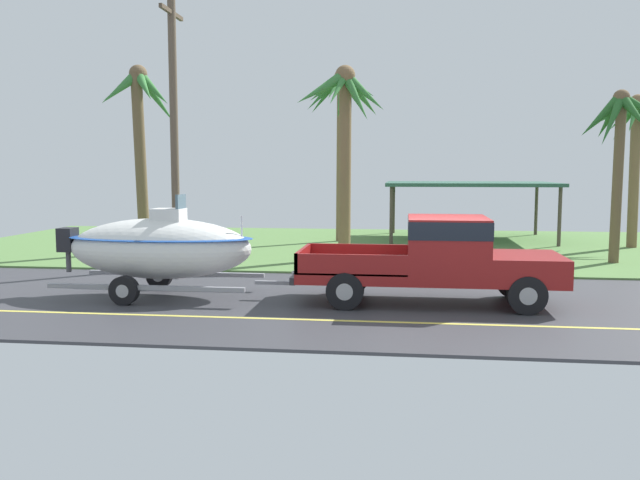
{
  "coord_description": "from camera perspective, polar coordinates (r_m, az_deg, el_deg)",
  "views": [
    {
      "loc": [
        -0.71,
        -14.56,
        2.95
      ],
      "look_at": [
        -2.69,
        0.88,
        1.31
      ],
      "focal_mm": 37.29,
      "sensor_mm": 36.0,
      "label": 1
    }
  ],
  "objects": [
    {
      "name": "palm_tree_mid",
      "position": [
        24.27,
        -15.17,
        10.26
      ],
      "size": [
        2.54,
        2.83,
        6.58
      ],
      "color": "brown",
      "rests_on": "ground"
    },
    {
      "name": "palm_tree_near_left",
      "position": [
        27.63,
        25.64,
        8.42
      ],
      "size": [
        3.3,
        3.18,
        5.75
      ],
      "color": "brown",
      "rests_on": "ground"
    },
    {
      "name": "ground",
      "position": [
        23.15,
        9.02,
        -1.4
      ],
      "size": [
        36.0,
        22.0,
        0.11
      ],
      "color": "#38383D"
    },
    {
      "name": "palm_tree_far_left",
      "position": [
        27.38,
        1.71,
        10.98
      ],
      "size": [
        2.92,
        2.81,
        6.98
      ],
      "color": "brown",
      "rests_on": "ground"
    },
    {
      "name": "palm_tree_near_right",
      "position": [
        21.85,
        2.13,
        10.53
      ],
      "size": [
        3.02,
        2.69,
        6.32
      ],
      "color": "brown",
      "rests_on": "ground"
    },
    {
      "name": "palm_tree_far_right",
      "position": [
        22.72,
        24.33,
        8.54
      ],
      "size": [
        2.95,
        3.16,
        5.41
      ],
      "color": "brown",
      "rests_on": "ground"
    },
    {
      "name": "pickup_truck_towing",
      "position": [
        14.91,
        10.73,
        -1.34
      ],
      "size": [
        5.94,
        2.14,
        1.93
      ],
      "color": "maroon",
      "rests_on": "ground"
    },
    {
      "name": "utility_pole",
      "position": [
        20.57,
        -12.41,
        9.45
      ],
      "size": [
        0.24,
        1.8,
        8.15
      ],
      "color": "brown",
      "rests_on": "ground"
    },
    {
      "name": "boat_on_trailer",
      "position": [
        15.92,
        -13.6,
        -0.65
      ],
      "size": [
        5.61,
        2.34,
        2.4
      ],
      "color": "gray",
      "rests_on": "ground"
    },
    {
      "name": "carport_awning",
      "position": [
        28.55,
        12.69,
        4.63
      ],
      "size": [
        6.87,
        5.09,
        2.44
      ],
      "color": "#4C4238",
      "rests_on": "ground"
    }
  ]
}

